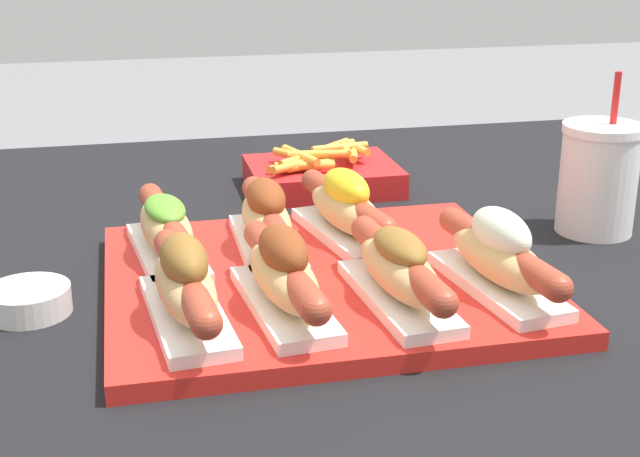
% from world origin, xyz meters
% --- Properties ---
extents(serving_tray, '(0.43, 0.37, 0.02)m').
position_xyz_m(serving_tray, '(0.00, -0.09, 0.70)').
color(serving_tray, red).
rests_on(serving_tray, patio_table).
extents(hot_dog_0, '(0.08, 0.22, 0.08)m').
position_xyz_m(hot_dog_0, '(-0.14, -0.17, 0.75)').
color(hot_dog_0, white).
rests_on(hot_dog_0, serving_tray).
extents(hot_dog_1, '(0.08, 0.22, 0.08)m').
position_xyz_m(hot_dog_1, '(-0.05, -0.16, 0.75)').
color(hot_dog_1, white).
rests_on(hot_dog_1, serving_tray).
extents(hot_dog_2, '(0.07, 0.22, 0.07)m').
position_xyz_m(hot_dog_2, '(0.05, -0.17, 0.75)').
color(hot_dog_2, white).
rests_on(hot_dog_2, serving_tray).
extents(hot_dog_3, '(0.08, 0.21, 0.08)m').
position_xyz_m(hot_dog_3, '(0.15, -0.17, 0.75)').
color(hot_dog_3, white).
rests_on(hot_dog_3, serving_tray).
extents(hot_dog_4, '(0.08, 0.21, 0.06)m').
position_xyz_m(hot_dog_4, '(-0.15, -0.01, 0.74)').
color(hot_dog_4, white).
rests_on(hot_dog_4, serving_tray).
extents(hot_dog_5, '(0.06, 0.22, 0.08)m').
position_xyz_m(hot_dog_5, '(-0.04, -0.01, 0.75)').
color(hot_dog_5, white).
rests_on(hot_dog_5, serving_tray).
extents(hot_dog_6, '(0.09, 0.21, 0.08)m').
position_xyz_m(hot_dog_6, '(0.05, 0.01, 0.75)').
color(hot_dog_6, white).
rests_on(hot_dog_6, serving_tray).
extents(sauce_bowl, '(0.08, 0.08, 0.03)m').
position_xyz_m(sauce_bowl, '(-0.28, -0.08, 0.71)').
color(sauce_bowl, silver).
rests_on(sauce_bowl, patio_table).
extents(drink_cup, '(0.09, 0.09, 0.19)m').
position_xyz_m(drink_cup, '(0.35, 0.01, 0.76)').
color(drink_cup, white).
rests_on(drink_cup, patio_table).
extents(fries_basket, '(0.20, 0.15, 0.06)m').
position_xyz_m(fries_basket, '(0.08, 0.25, 0.71)').
color(fries_basket, red).
rests_on(fries_basket, patio_table).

